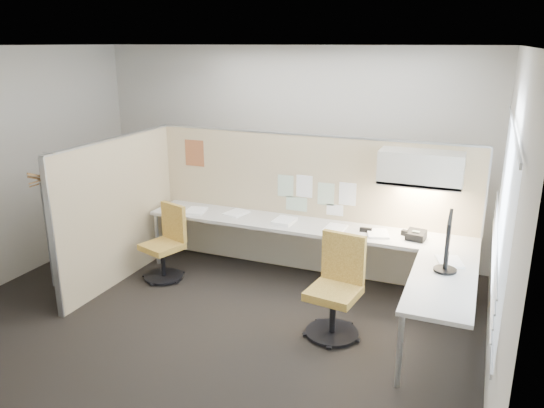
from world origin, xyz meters
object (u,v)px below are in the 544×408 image
at_px(chair_right, 336,290).
at_px(chair_left, 166,245).
at_px(phone, 416,235).
at_px(monitor, 448,240).
at_px(desk, 326,242).

bearing_deg(chair_right, chair_left, 175.52).
distance_m(chair_left, phone, 2.99).
height_order(chair_left, monitor, monitor).
relative_size(desk, chair_right, 3.96).
relative_size(monitor, phone, 2.35).
height_order(chair_right, phone, chair_right).
bearing_deg(chair_right, monitor, 23.03).
bearing_deg(chair_right, phone, 67.41).
bearing_deg(desk, chair_left, -167.70).
distance_m(desk, chair_left, 1.98).
relative_size(chair_left, phone, 3.93).
xyz_separation_m(desk, monitor, (1.37, -0.65, 0.45)).
bearing_deg(monitor, chair_right, 103.82).
relative_size(chair_right, phone, 4.33).
bearing_deg(desk, monitor, -25.24).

